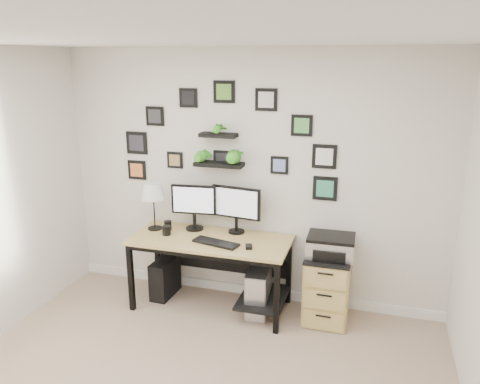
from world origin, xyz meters
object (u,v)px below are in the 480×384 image
(pc_tower_black, at_px, (165,278))
(printer, at_px, (331,246))
(monitor_left, at_px, (194,204))
(file_cabinet, at_px, (327,287))
(table_lamp, at_px, (153,192))
(pc_tower_grey, at_px, (259,290))
(monitor_right, at_px, (236,206))
(desk, at_px, (215,249))
(mug, at_px, (167,230))

(pc_tower_black, height_order, printer, printer)
(monitor_left, height_order, pc_tower_black, monitor_left)
(file_cabinet, bearing_deg, monitor_left, 175.85)
(table_lamp, bearing_deg, file_cabinet, -0.08)
(pc_tower_black, relative_size, file_cabinet, 0.61)
(monitor_left, distance_m, file_cabinet, 1.58)
(pc_tower_grey, distance_m, printer, 0.87)
(monitor_right, height_order, printer, monitor_right)
(monitor_left, relative_size, file_cabinet, 0.72)
(desk, xyz_separation_m, file_cabinet, (1.13, 0.06, -0.29))
(monitor_left, bearing_deg, pc_tower_black, -159.72)
(mug, xyz_separation_m, file_cabinet, (1.63, 0.12, -0.46))
(mug, bearing_deg, desk, 7.53)
(pc_tower_grey, height_order, printer, printer)
(monitor_left, bearing_deg, desk, -29.52)
(table_lamp, xyz_separation_m, printer, (1.84, 0.00, -0.38))
(mug, distance_m, printer, 1.65)
(monitor_right, bearing_deg, pc_tower_black, -168.77)
(monitor_right, bearing_deg, printer, -7.74)
(pc_tower_black, height_order, file_cabinet, file_cabinet)
(monitor_right, bearing_deg, monitor_left, -175.48)
(desk, height_order, monitor_left, monitor_left)
(file_cabinet, bearing_deg, mug, -175.65)
(monitor_left, relative_size, monitor_right, 0.92)
(table_lamp, relative_size, pc_tower_grey, 1.02)
(pc_tower_grey, bearing_deg, printer, 5.81)
(monitor_right, xyz_separation_m, printer, (0.98, -0.13, -0.27))
(desk, relative_size, file_cabinet, 2.39)
(file_cabinet, bearing_deg, pc_tower_black, -179.58)
(monitor_left, height_order, pc_tower_grey, monitor_left)
(monitor_left, bearing_deg, printer, -3.93)
(table_lamp, xyz_separation_m, mug, (0.19, -0.13, -0.36))
(desk, height_order, pc_tower_black, desk)
(pc_tower_black, height_order, pc_tower_grey, pc_tower_grey)
(monitor_right, bearing_deg, pc_tower_grey, -34.12)
(monitor_left, xyz_separation_m, pc_tower_black, (-0.31, -0.12, -0.83))
(monitor_left, distance_m, pc_tower_grey, 1.10)
(monitor_left, xyz_separation_m, monitor_right, (0.45, 0.04, 0.01))
(table_lamp, xyz_separation_m, pc_tower_black, (0.10, -0.02, -0.95))
(printer, bearing_deg, monitor_left, 176.07)
(monitor_right, height_order, pc_tower_black, monitor_right)
(monitor_right, bearing_deg, desk, -129.73)
(monitor_left, xyz_separation_m, printer, (1.43, -0.10, -0.26))
(monitor_right, relative_size, pc_tower_black, 1.30)
(pc_tower_grey, relative_size, file_cabinet, 0.73)
(printer, bearing_deg, pc_tower_grey, -174.19)
(pc_tower_black, xyz_separation_m, printer, (1.74, 0.02, 0.57))
(pc_tower_black, bearing_deg, pc_tower_grey, 0.05)
(monitor_right, xyz_separation_m, pc_tower_black, (-0.76, -0.15, -0.84))
(desk, bearing_deg, mug, -172.47)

